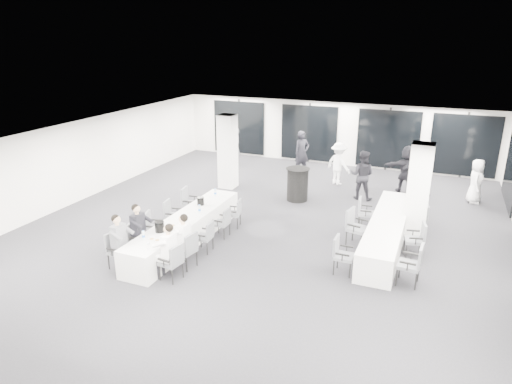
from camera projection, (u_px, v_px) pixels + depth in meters
room at (306, 178)px, 14.08m from camera, size 14.04×16.04×2.84m
column_left at (228, 152)px, 17.23m from camera, size 0.60×0.60×2.80m
column_right at (418, 192)px, 12.77m from camera, size 0.60×0.60×2.80m
banquet_table_main at (186, 230)px, 12.85m from camera, size 0.90×5.00×0.75m
banquet_table_side at (387, 232)px, 12.69m from camera, size 0.90×5.00×0.75m
cocktail_table at (298, 184)px, 16.07m from camera, size 0.84×0.84×1.17m
chair_main_left_near at (117, 248)px, 11.39m from camera, size 0.52×0.56×0.93m
chair_main_left_second at (136, 237)px, 12.06m from camera, size 0.55×0.58×0.90m
chair_main_left_mid at (152, 226)px, 12.73m from camera, size 0.57×0.59×0.93m
chair_main_left_fourth at (171, 213)px, 13.59m from camera, size 0.54×0.58×0.93m
chair_main_left_far at (189, 201)px, 14.48m from camera, size 0.58×0.62×1.01m
chair_main_right_near at (173, 260)px, 10.78m from camera, size 0.53×0.57×0.93m
chair_main_right_second at (188, 248)px, 11.35m from camera, size 0.55×0.59×0.95m
chair_main_right_mid at (206, 235)px, 12.23m from camera, size 0.45×0.50×0.86m
chair_main_right_fourth at (223, 221)px, 13.12m from camera, size 0.45×0.50×0.88m
chair_main_right_far at (235, 212)px, 13.84m from camera, size 0.51×0.54×0.86m
chair_side_left_near at (341, 253)px, 11.13m from camera, size 0.48×0.54×0.94m
chair_side_left_mid at (355, 225)px, 12.63m from camera, size 0.63×0.66×1.04m
chair_side_left_far at (364, 210)px, 13.85m from camera, size 0.50×0.55×0.91m
chair_side_right_near at (413, 262)px, 10.56m from camera, size 0.54×0.60×1.02m
chair_side_right_mid at (418, 237)px, 11.96m from camera, size 0.57×0.60×0.95m
chair_side_right_far at (421, 217)px, 13.28m from camera, size 0.54×0.58×0.94m
seated_guest_a at (121, 239)px, 11.24m from camera, size 0.50×0.38×1.44m
seated_guest_b at (140, 227)px, 11.93m from camera, size 0.50×0.38×1.44m
seated_guest_c at (167, 248)px, 10.76m from camera, size 0.50×0.38×1.44m
seated_guest_d at (182, 237)px, 11.33m from camera, size 0.50×0.38×1.44m
standing_guest_a at (302, 150)px, 19.01m from camera, size 0.96×0.97×2.07m
standing_guest_b at (362, 172)px, 16.07m from camera, size 0.98×0.61×2.00m
standing_guest_c at (339, 161)px, 17.73m from camera, size 1.37×1.13×1.88m
standing_guest_d at (413, 173)px, 15.93m from camera, size 1.37×1.18×2.04m
standing_guest_e at (477, 178)px, 15.76m from camera, size 0.56×0.88×1.76m
standing_guest_f at (407, 166)px, 16.79m from camera, size 1.92×0.92×2.02m
standing_guest_g at (235, 144)px, 20.35m from camera, size 0.89×0.86×1.90m
standing_guest_h at (420, 189)px, 14.45m from camera, size 0.91×1.07×1.90m
ice_bucket_near at (160, 227)px, 11.75m from camera, size 0.24×0.24×0.28m
ice_bucket_far at (201, 201)px, 13.63m from camera, size 0.21×0.21×0.24m
water_bottle_a at (143, 235)px, 11.31m from camera, size 0.07×0.07×0.23m
water_bottle_b at (199, 209)px, 13.01m from camera, size 0.07×0.07×0.23m
water_bottle_c at (215, 192)px, 14.37m from camera, size 0.08×0.08×0.24m
plate_a at (152, 239)px, 11.34m from camera, size 0.18×0.18×0.03m
plate_b at (157, 240)px, 11.28m from camera, size 0.18×0.18×0.03m
plate_c at (172, 225)px, 12.15m from camera, size 0.20×0.20×0.03m
wine_glass at (148, 244)px, 10.79m from camera, size 0.07×0.07×0.19m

